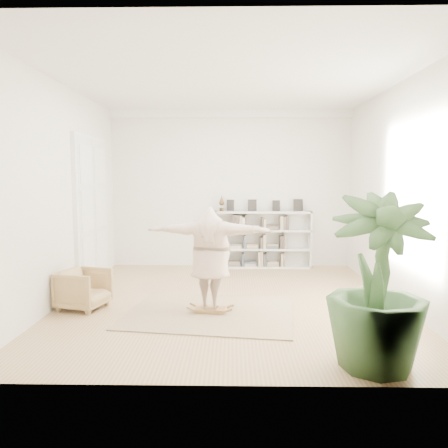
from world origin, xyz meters
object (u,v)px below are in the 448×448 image
(person, at_px, (210,255))
(houseplant, at_px, (378,282))
(armchair, at_px, (84,289))
(rocker_board, at_px, (211,309))
(bookshelf, at_px, (263,240))

(person, height_order, houseplant, houseplant)
(armchair, height_order, houseplant, houseplant)
(rocker_board, bearing_deg, bookshelf, 81.30)
(armchair, xyz_separation_m, houseplant, (3.89, -2.09, 0.64))
(rocker_board, bearing_deg, houseplant, -37.43)
(rocker_board, height_order, houseplant, houseplant)
(bookshelf, bearing_deg, person, -106.52)
(rocker_board, bearing_deg, armchair, -177.73)
(houseplant, bearing_deg, armchair, 151.76)
(bookshelf, bearing_deg, armchair, -132.90)
(person, distance_m, houseplant, 2.67)
(rocker_board, relative_size, houseplant, 0.27)
(bookshelf, relative_size, person, 1.16)
(person, bearing_deg, bookshelf, -98.70)
(bookshelf, distance_m, armchair, 4.48)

